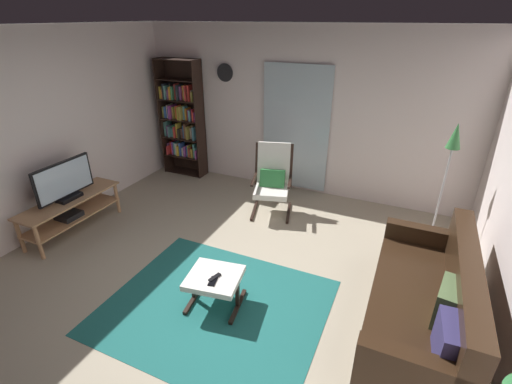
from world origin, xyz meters
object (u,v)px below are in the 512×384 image
(tv_stand, at_px, (71,210))
(television, at_px, (65,182))
(leather_sofa, at_px, (425,305))
(tv_remote, at_px, (215,277))
(ottoman, at_px, (214,281))
(wall_clock, at_px, (225,73))
(lounge_armchair, at_px, (273,177))
(cell_phone, at_px, (213,281))
(bookshelf_near_tv, at_px, (182,120))
(floor_lamp_by_shelf, at_px, (451,153))

(tv_stand, bearing_deg, television, 75.45)
(leather_sofa, relative_size, tv_remote, 13.68)
(tv_remote, bearing_deg, leather_sofa, 30.66)
(ottoman, xyz_separation_m, wall_clock, (-1.43, 2.96, 1.55))
(tv_stand, distance_m, lounge_armchair, 2.82)
(leather_sofa, height_order, lounge_armchair, lounge_armchair)
(tv_stand, xyz_separation_m, ottoman, (2.48, -0.43, -0.03))
(wall_clock, bearing_deg, tv_stand, -112.62)
(tv_stand, height_order, cell_phone, tv_stand)
(wall_clock, bearing_deg, cell_phone, -64.21)
(tv_remote, bearing_deg, wall_clock, 131.56)
(bookshelf_near_tv, xyz_separation_m, wall_clock, (0.84, 0.13, 0.84))
(cell_phone, height_order, floor_lamp_by_shelf, floor_lamp_by_shelf)
(ottoman, bearing_deg, cell_phone, -66.36)
(ottoman, relative_size, wall_clock, 2.03)
(ottoman, height_order, floor_lamp_by_shelf, floor_lamp_by_shelf)
(lounge_armchair, relative_size, floor_lamp_by_shelf, 0.64)
(tv_remote, xyz_separation_m, cell_phone, (0.01, -0.05, -0.00))
(ottoman, distance_m, floor_lamp_by_shelf, 3.09)
(bookshelf_near_tv, height_order, ottoman, bookshelf_near_tv)
(television, height_order, lounge_armchair, lounge_armchair)
(leather_sofa, xyz_separation_m, tv_remote, (-1.90, -0.51, 0.06))
(tv_remote, height_order, wall_clock, wall_clock)
(tv_stand, relative_size, leather_sofa, 0.71)
(cell_phone, height_order, wall_clock, wall_clock)
(tv_remote, bearing_deg, floor_lamp_by_shelf, 63.63)
(tv_stand, xyz_separation_m, wall_clock, (1.05, 2.52, 1.52))
(bookshelf_near_tv, xyz_separation_m, floor_lamp_by_shelf, (4.27, -0.67, 0.23))
(leather_sofa, relative_size, ottoman, 3.34)
(television, bearing_deg, floor_lamp_by_shelf, 21.01)
(lounge_armchair, bearing_deg, tv_remote, -83.13)
(ottoman, distance_m, cell_phone, 0.12)
(tv_remote, bearing_deg, tv_stand, -175.01)
(television, bearing_deg, cell_phone, -11.84)
(bookshelf_near_tv, xyz_separation_m, ottoman, (2.27, -2.83, -0.71))
(tv_stand, distance_m, leather_sofa, 4.41)
(bookshelf_near_tv, bearing_deg, lounge_armchair, -19.11)
(wall_clock, bearing_deg, leather_sofa, -36.35)
(tv_stand, xyz_separation_m, cell_phone, (2.52, -0.52, 0.04))
(television, relative_size, ottoman, 1.43)
(cell_phone, xyz_separation_m, wall_clock, (-1.47, 3.04, 1.48))
(ottoman, bearing_deg, leather_sofa, 14.05)
(bookshelf_near_tv, distance_m, cell_phone, 3.77)
(television, relative_size, bookshelf_near_tv, 0.41)
(floor_lamp_by_shelf, bearing_deg, tv_stand, -158.91)
(television, bearing_deg, lounge_armchair, 36.73)
(lounge_armchair, bearing_deg, bookshelf_near_tv, 160.89)
(tv_stand, distance_m, wall_clock, 3.13)
(lounge_armchair, height_order, wall_clock, wall_clock)
(leather_sofa, xyz_separation_m, cell_phone, (-1.89, -0.57, 0.06))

